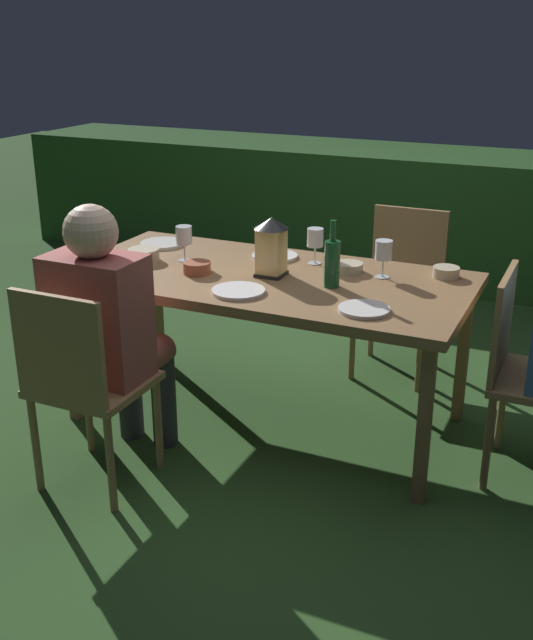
{
  "coord_description": "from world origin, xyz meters",
  "views": [
    {
      "loc": [
        1.37,
        -2.99,
        1.78
      ],
      "look_at": [
        0.0,
        0.0,
        0.51
      ],
      "focal_mm": 43.19,
      "sensor_mm": 36.0,
      "label": 1
    }
  ],
  "objects_px": {
    "lantern_centerpiece": "(272,243)",
    "plate_b": "(275,256)",
    "chair_side_right_b": "(401,284)",
    "wine_glass_b": "(315,239)",
    "bowl_bread": "(348,267)",
    "plate_c": "(162,243)",
    "chair_side_left_a": "(82,380)",
    "plate_d": "(364,309)",
    "plate_a": "(238,291)",
    "green_bottle_on_table": "(332,262)",
    "wine_glass_c": "(184,237)",
    "chair_head_far": "(528,368)",
    "bowl_salad": "(197,267)",
    "person_in_rust": "(109,327)",
    "wine_glass_a": "(384,252)",
    "dining_table": "(266,286)",
    "bowl_dip": "(446,272)",
    "bowl_olives": "(144,254)"
  },
  "relations": [
    {
      "from": "lantern_centerpiece",
      "to": "plate_b",
      "type": "height_order",
      "value": "lantern_centerpiece"
    },
    {
      "from": "chair_side_right_b",
      "to": "wine_glass_b",
      "type": "xyz_separation_m",
      "value": [
        -0.27,
        -0.58,
        0.36
      ]
    },
    {
      "from": "wine_glass_b",
      "to": "bowl_bread",
      "type": "relative_size",
      "value": 1.28
    },
    {
      "from": "plate_b",
      "to": "plate_c",
      "type": "distance_m",
      "value": 0.61
    },
    {
      "from": "wine_glass_b",
      "to": "plate_b",
      "type": "bearing_deg",
      "value": 176.06
    },
    {
      "from": "lantern_centerpiece",
      "to": "plate_c",
      "type": "bearing_deg",
      "value": 162.2
    },
    {
      "from": "chair_side_left_a",
      "to": "plate_d",
      "type": "bearing_deg",
      "value": 31.0
    },
    {
      "from": "bowl_bread",
      "to": "plate_a",
      "type": "bearing_deg",
      "value": -124.74
    },
    {
      "from": "bowl_bread",
      "to": "green_bottle_on_table",
      "type": "bearing_deg",
      "value": -89.49
    },
    {
      "from": "wine_glass_c",
      "to": "plate_b",
      "type": "xyz_separation_m",
      "value": [
        0.36,
        0.23,
        -0.11
      ]
    },
    {
      "from": "chair_head_far",
      "to": "lantern_centerpiece",
      "type": "bearing_deg",
      "value": 179.81
    },
    {
      "from": "plate_b",
      "to": "bowl_salad",
      "type": "distance_m",
      "value": 0.43
    },
    {
      "from": "person_in_rust",
      "to": "wine_glass_b",
      "type": "distance_m",
      "value": 1.06
    },
    {
      "from": "chair_head_far",
      "to": "plate_a",
      "type": "distance_m",
      "value": 1.22
    },
    {
      "from": "chair_side_right_b",
      "to": "plate_a",
      "type": "distance_m",
      "value": 1.21
    },
    {
      "from": "wine_glass_a",
      "to": "plate_b",
      "type": "height_order",
      "value": "wine_glass_a"
    },
    {
      "from": "wine_glass_a",
      "to": "bowl_salad",
      "type": "relative_size",
      "value": 1.36
    },
    {
      "from": "person_in_rust",
      "to": "lantern_centerpiece",
      "type": "distance_m",
      "value": 0.81
    },
    {
      "from": "wine_glass_a",
      "to": "bowl_bread",
      "type": "height_order",
      "value": "wine_glass_a"
    },
    {
      "from": "wine_glass_a",
      "to": "dining_table",
      "type": "bearing_deg",
      "value": -159.52
    },
    {
      "from": "wine_glass_c",
      "to": "bowl_dip",
      "type": "height_order",
      "value": "wine_glass_c"
    },
    {
      "from": "chair_side_left_a",
      "to": "lantern_centerpiece",
      "type": "distance_m",
      "value": 1.02
    },
    {
      "from": "dining_table",
      "to": "chair_side_right_b",
      "type": "bearing_deg",
      "value": 63.98
    },
    {
      "from": "chair_side_right_b",
      "to": "wine_glass_c",
      "type": "xyz_separation_m",
      "value": [
        -0.85,
        -0.8,
        0.36
      ]
    },
    {
      "from": "wine_glass_a",
      "to": "wine_glass_c",
      "type": "bearing_deg",
      "value": -171.17
    },
    {
      "from": "plate_c",
      "to": "bowl_salad",
      "type": "relative_size",
      "value": 1.78
    },
    {
      "from": "lantern_centerpiece",
      "to": "bowl_salad",
      "type": "height_order",
      "value": "lantern_centerpiece"
    },
    {
      "from": "chair_side_right_b",
      "to": "plate_c",
      "type": "xyz_separation_m",
      "value": [
        -1.1,
        -0.6,
        0.25
      ]
    },
    {
      "from": "chair_head_far",
      "to": "wine_glass_c",
      "type": "xyz_separation_m",
      "value": [
        -1.6,
        0.04,
        0.36
      ]
    },
    {
      "from": "bowl_olives",
      "to": "bowl_dip",
      "type": "bearing_deg",
      "value": 14.14
    },
    {
      "from": "chair_side_right_b",
      "to": "plate_b",
      "type": "height_order",
      "value": "chair_side_right_b"
    },
    {
      "from": "bowl_dip",
      "to": "plate_c",
      "type": "bearing_deg",
      "value": -177.22
    },
    {
      "from": "person_in_rust",
      "to": "plate_b",
      "type": "height_order",
      "value": "person_in_rust"
    },
    {
      "from": "lantern_centerpiece",
      "to": "wine_glass_c",
      "type": "distance_m",
      "value": 0.47
    },
    {
      "from": "wine_glass_b",
      "to": "plate_d",
      "type": "relative_size",
      "value": 0.82
    },
    {
      "from": "person_in_rust",
      "to": "lantern_centerpiece",
      "type": "xyz_separation_m",
      "value": [
        0.43,
        0.64,
        0.23
      ]
    },
    {
      "from": "plate_b",
      "to": "bowl_dip",
      "type": "height_order",
      "value": "bowl_dip"
    },
    {
      "from": "chair_side_left_a",
      "to": "plate_c",
      "type": "relative_size",
      "value": 3.92
    },
    {
      "from": "chair_side_left_a",
      "to": "plate_c",
      "type": "xyz_separation_m",
      "value": [
        -0.28,
        1.07,
        0.25
      ]
    },
    {
      "from": "chair_side_left_a",
      "to": "plate_b",
      "type": "distance_m",
      "value": 1.17
    },
    {
      "from": "wine_glass_c",
      "to": "bowl_dip",
      "type": "bearing_deg",
      "value": 12.69
    },
    {
      "from": "chair_head_far",
      "to": "bowl_salad",
      "type": "xyz_separation_m",
      "value": [
        -1.45,
        -0.11,
        0.27
      ]
    },
    {
      "from": "lantern_centerpiece",
      "to": "wine_glass_b",
      "type": "distance_m",
      "value": 0.27
    },
    {
      "from": "dining_table",
      "to": "bowl_olives",
      "type": "xyz_separation_m",
      "value": [
        -0.62,
        -0.04,
        0.08
      ]
    },
    {
      "from": "dining_table",
      "to": "wine_glass_a",
      "type": "height_order",
      "value": "wine_glass_a"
    },
    {
      "from": "plate_a",
      "to": "dining_table",
      "type": "bearing_deg",
      "value": 88.89
    },
    {
      "from": "wine_glass_b",
      "to": "wine_glass_c",
      "type": "distance_m",
      "value": 0.62
    },
    {
      "from": "green_bottle_on_table",
      "to": "bowl_olives",
      "type": "bearing_deg",
      "value": -179.57
    },
    {
      "from": "bowl_bread",
      "to": "chair_head_far",
      "type": "bearing_deg",
      "value": -13.18
    },
    {
      "from": "bowl_dip",
      "to": "dining_table",
      "type": "bearing_deg",
      "value": -157.71
    }
  ]
}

